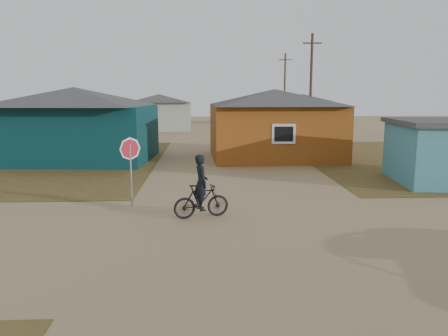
{
  "coord_description": "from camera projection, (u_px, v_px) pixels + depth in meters",
  "views": [
    {
      "loc": [
        -1.53,
        -10.74,
        3.65
      ],
      "look_at": [
        -0.88,
        3.0,
        1.3
      ],
      "focal_mm": 35.0,
      "sensor_mm": 36.0,
      "label": 1
    }
  ],
  "objects": [
    {
      "name": "house_yellow",
      "position": [
        274.0,
        123.0,
        24.82
      ],
      "size": [
        7.72,
        6.76,
        3.9
      ],
      "color": "brown",
      "rests_on": "ground"
    },
    {
      "name": "house_pale_west",
      "position": [
        159.0,
        111.0,
        44.15
      ],
      "size": [
        7.04,
        6.15,
        3.6
      ],
      "color": "#9BA78F",
      "rests_on": "ground"
    },
    {
      "name": "house_beige_east",
      "position": [
        302.0,
        109.0,
        50.79
      ],
      "size": [
        6.95,
        6.05,
        3.6
      ],
      "color": "gray",
      "rests_on": "ground"
    },
    {
      "name": "ground",
      "position": [
        263.0,
        237.0,
        11.26
      ],
      "size": [
        120.0,
        120.0,
        0.0
      ],
      "primitive_type": "plane",
      "color": "#977E57"
    },
    {
      "name": "house_pale_north",
      "position": [
        106.0,
        109.0,
        55.61
      ],
      "size": [
        6.28,
        5.81,
        3.4
      ],
      "color": "#9BA78F",
      "rests_on": "ground"
    },
    {
      "name": "cyclist",
      "position": [
        201.0,
        195.0,
        12.91
      ],
      "size": [
        1.74,
        0.9,
        1.9
      ],
      "color": "black",
      "rests_on": "ground"
    },
    {
      "name": "utility_pole_near",
      "position": [
        311.0,
        87.0,
        32.52
      ],
      "size": [
        1.4,
        0.2,
        8.0
      ],
      "color": "#433728",
      "rests_on": "ground"
    },
    {
      "name": "stop_sign",
      "position": [
        130.0,
        155.0,
        14.05
      ],
      "size": [
        0.73,
        0.23,
        2.27
      ],
      "color": "gray",
      "rests_on": "ground"
    },
    {
      "name": "house_teal",
      "position": [
        76.0,
        123.0,
        23.81
      ],
      "size": [
        8.93,
        7.08,
        4.0
      ],
      "color": "#092D31",
      "rests_on": "ground"
    },
    {
      "name": "utility_pole_far",
      "position": [
        285.0,
        89.0,
        48.32
      ],
      "size": [
        1.4,
        0.2,
        8.0
      ],
      "color": "#433728",
      "rests_on": "ground"
    }
  ]
}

